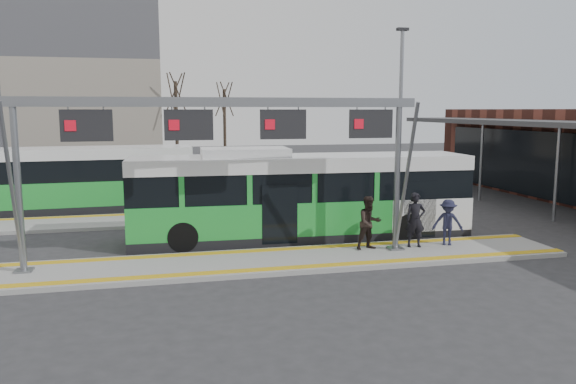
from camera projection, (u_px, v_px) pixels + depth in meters
name	position (u px, v px, depth m)	size (l,w,h in m)	color
ground	(240.00, 265.00, 18.05)	(120.00, 120.00, 0.00)	#2D2D30
platform_main	(240.00, 263.00, 18.04)	(22.00, 3.00, 0.15)	gray
platform_second	(124.00, 221.00, 24.85)	(20.00, 3.00, 0.15)	gray
tactile_main	(240.00, 261.00, 18.03)	(22.00, 2.65, 0.02)	gold
tactile_second	(126.00, 215.00, 25.94)	(20.00, 0.35, 0.02)	gold
gantry	(226.00, 131.00, 17.59)	(13.00, 1.68, 5.20)	slate
apartment_block	(17.00, 60.00, 48.24)	(24.50, 12.50, 18.40)	gray
hero_bus	(300.00, 197.00, 21.61)	(13.01, 3.22, 3.55)	black
bg_bus_green	(62.00, 180.00, 27.47)	(12.62, 3.28, 3.13)	black
passenger_a	(415.00, 220.00, 19.77)	(0.71, 0.46, 1.94)	black
passenger_b	(369.00, 223.00, 19.43)	(0.91, 0.71, 1.86)	black
passenger_c	(448.00, 222.00, 20.06)	(1.07, 0.61, 1.65)	#1E1F36
tree_left	(176.00, 94.00, 45.50)	(1.40, 1.40, 8.22)	#382B21
tree_mid	(224.00, 100.00, 51.73)	(1.40, 1.40, 7.76)	#382B21
lamp_east	(400.00, 121.00, 24.60)	(0.50, 0.25, 8.44)	slate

